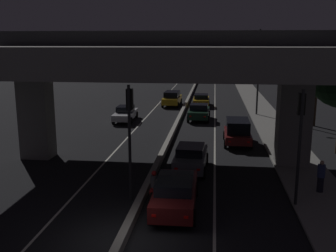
# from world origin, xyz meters

# --- Properties ---
(ground_plane) EXTENTS (200.00, 200.00, 0.00)m
(ground_plane) POSITION_xyz_m (0.00, 0.00, 0.00)
(ground_plane) COLOR black
(lane_line_left_inner) EXTENTS (0.12, 126.00, 0.00)m
(lane_line_left_inner) POSITION_xyz_m (-3.42, 35.00, 0.00)
(lane_line_left_inner) COLOR beige
(lane_line_left_inner) RESTS_ON ground_plane
(lane_line_right_inner) EXTENTS (0.12, 126.00, 0.00)m
(lane_line_right_inner) POSITION_xyz_m (3.42, 35.00, 0.00)
(lane_line_right_inner) COLOR beige
(lane_line_right_inner) RESTS_ON ground_plane
(median_divider) EXTENTS (0.33, 126.00, 0.39)m
(median_divider) POSITION_xyz_m (0.00, 35.00, 0.19)
(median_divider) COLOR gray
(median_divider) RESTS_ON ground_plane
(sidewalk_right) EXTENTS (2.99, 126.00, 0.12)m
(sidewalk_right) POSITION_xyz_m (8.48, 28.00, 0.06)
(sidewalk_right) COLOR gray
(sidewalk_right) RESTS_ON ground_plane
(elevated_overpass) EXTENTS (20.06, 11.13, 8.03)m
(elevated_overpass) POSITION_xyz_m (0.00, 10.45, 6.07)
(elevated_overpass) COLOR gray
(elevated_overpass) RESTS_ON ground_plane
(traffic_light_left_of_median) EXTENTS (0.30, 0.49, 5.48)m
(traffic_light_left_of_median) POSITION_xyz_m (-0.57, 4.27, 3.72)
(traffic_light_left_of_median) COLOR black
(traffic_light_left_of_median) RESTS_ON ground_plane
(traffic_light_right_of_median) EXTENTS (0.30, 0.49, 5.39)m
(traffic_light_right_of_median) POSITION_xyz_m (7.08, 4.27, 3.66)
(traffic_light_right_of_median) COLOR black
(traffic_light_right_of_median) RESTS_ON ground_plane
(street_lamp) EXTENTS (1.97, 0.32, 8.64)m
(street_lamp) POSITION_xyz_m (7.42, 27.33, 5.03)
(street_lamp) COLOR #2D2D30
(street_lamp) RESTS_ON ground_plane
(car_dark_red_lead) EXTENTS (2.00, 4.83, 1.54)m
(car_dark_red_lead) POSITION_xyz_m (1.66, 3.25, 0.81)
(car_dark_red_lead) COLOR #591414
(car_dark_red_lead) RESTS_ON ground_plane
(car_grey_second) EXTENTS (2.00, 4.16, 1.56)m
(car_grey_second) POSITION_xyz_m (2.02, 8.76, 0.82)
(car_grey_second) COLOR #515459
(car_grey_second) RESTS_ON ground_plane
(car_dark_red_third) EXTENTS (2.01, 3.99, 1.80)m
(car_dark_red_third) POSITION_xyz_m (5.06, 15.42, 0.96)
(car_dark_red_third) COLOR #591414
(car_dark_red_third) RESTS_ON ground_plane
(car_dark_green_fourth) EXTENTS (2.12, 4.14, 1.57)m
(car_dark_green_fourth) POSITION_xyz_m (1.88, 24.15, 0.80)
(car_dark_green_fourth) COLOR black
(car_dark_green_fourth) RESTS_ON ground_plane
(car_taxi_yellow_fifth) EXTENTS (2.03, 4.20, 1.41)m
(car_taxi_yellow_fifth) POSITION_xyz_m (1.80, 32.84, 0.74)
(car_taxi_yellow_fifth) COLOR gold
(car_taxi_yellow_fifth) RESTS_ON ground_plane
(car_white_lead_oncoming) EXTENTS (1.92, 4.64, 1.42)m
(car_white_lead_oncoming) POSITION_xyz_m (-5.08, 22.94, 0.72)
(car_white_lead_oncoming) COLOR silver
(car_white_lead_oncoming) RESTS_ON ground_plane
(car_taxi_yellow_second_oncoming) EXTENTS (2.12, 4.60, 1.71)m
(car_taxi_yellow_second_oncoming) POSITION_xyz_m (-1.64, 32.64, 0.89)
(car_taxi_yellow_second_oncoming) COLOR gold
(car_taxi_yellow_second_oncoming) RESTS_ON ground_plane
(motorcycle_red_filtering_near) EXTENTS (0.34, 1.82, 1.49)m
(motorcycle_red_filtering_near) POSITION_xyz_m (0.57, 4.09, 0.63)
(motorcycle_red_filtering_near) COLOR black
(motorcycle_red_filtering_near) RESTS_ON ground_plane
(pedestrian_on_sidewalk) EXTENTS (0.37, 0.37, 1.60)m
(pedestrian_on_sidewalk) POSITION_xyz_m (8.58, 5.89, 0.92)
(pedestrian_on_sidewalk) COLOR black
(pedestrian_on_sidewalk) RESTS_ON sidewalk_right
(roadside_tree_kerbside_mid) EXTENTS (3.65, 3.65, 6.71)m
(roadside_tree_kerbside_mid) POSITION_xyz_m (12.22, 22.67, 4.86)
(roadside_tree_kerbside_mid) COLOR #38281C
(roadside_tree_kerbside_mid) RESTS_ON ground_plane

